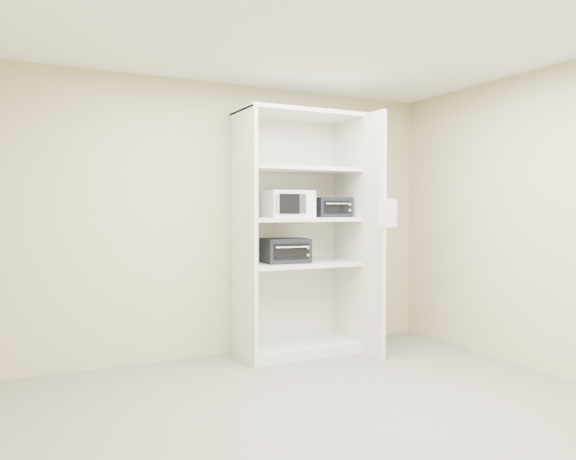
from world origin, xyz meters
name	(u,v)px	position (x,y,z in m)	size (l,w,h in m)	color
floor	(333,419)	(0.00, 0.00, 0.00)	(4.50, 4.00, 0.01)	slate
ceiling	(334,24)	(0.00, 0.00, 2.70)	(4.50, 4.00, 0.01)	white
wall_back	(230,219)	(0.00, 2.00, 1.35)	(4.50, 0.02, 2.70)	tan
wall_right	(558,221)	(2.25, 0.00, 1.35)	(0.02, 4.00, 2.70)	tan
shelving_unit	(303,241)	(0.67, 1.70, 1.13)	(1.24, 0.92, 2.42)	silver
microwave	(288,204)	(0.53, 1.75, 1.51)	(0.45, 0.34, 0.27)	white
toaster_oven_upper	(332,207)	(1.00, 1.69, 1.47)	(0.35, 0.26, 0.20)	black
toaster_oven_lower	(286,251)	(0.47, 1.70, 1.04)	(0.44, 0.33, 0.24)	black
paper_sign	(388,213)	(1.26, 1.07, 1.41)	(0.21, 0.01, 0.26)	white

